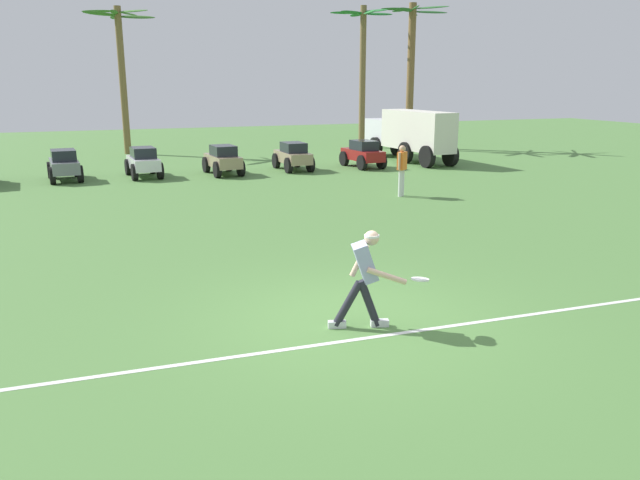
{
  "coord_description": "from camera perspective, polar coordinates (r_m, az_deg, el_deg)",
  "views": [
    {
      "loc": [
        -3.52,
        -8.01,
        3.45
      ],
      "look_at": [
        -0.02,
        1.32,
        0.9
      ],
      "focal_mm": 35.0,
      "sensor_mm": 36.0,
      "label": 1
    }
  ],
  "objects": [
    {
      "name": "parked_car_slot_e",
      "position": [
        24.01,
        -8.86,
        7.29
      ],
      "size": [
        1.24,
        2.26,
        1.1
      ],
      "color": "#998466",
      "rests_on": "ground_plane"
    },
    {
      "name": "box_truck",
      "position": [
        28.04,
        8.25,
        9.68
      ],
      "size": [
        1.73,
        5.97,
        2.2
      ],
      "color": "silver",
      "rests_on": "ground_plane"
    },
    {
      "name": "parked_car_slot_c",
      "position": [
        24.05,
        -22.35,
        6.4
      ],
      "size": [
        1.26,
        2.27,
        1.1
      ],
      "color": "slate",
      "rests_on": "ground_plane"
    },
    {
      "name": "ground_plane",
      "position": [
        9.41,
        2.94,
        -7.19
      ],
      "size": [
        80.0,
        80.0,
        0.0
      ],
      "primitive_type": "plane",
      "color": "#4E7C3D"
    },
    {
      "name": "parked_car_slot_f",
      "position": [
        24.93,
        -2.49,
        7.7
      ],
      "size": [
        1.13,
        2.22,
        1.1
      ],
      "color": "#998466",
      "rests_on": "ground_plane"
    },
    {
      "name": "field_line_paint",
      "position": [
        8.78,
        4.9,
        -8.83
      ],
      "size": [
        23.35,
        0.66,
        0.01
      ],
      "primitive_type": "cube",
      "rotation": [
        0.0,
        0.0,
        -0.02
      ],
      "color": "white",
      "rests_on": "ground_plane"
    },
    {
      "name": "parked_car_slot_d",
      "position": [
        23.96,
        -15.85,
        6.9
      ],
      "size": [
        1.24,
        2.26,
        1.1
      ],
      "color": "silver",
      "rests_on": "ground_plane"
    },
    {
      "name": "palm_tree_far_left",
      "position": [
        31.85,
        -17.68,
        14.96
      ],
      "size": [
        3.3,
        3.05,
        6.8
      ],
      "color": "brown",
      "rests_on": "ground_plane"
    },
    {
      "name": "parked_car_slot_g",
      "position": [
        25.77,
        3.94,
        7.9
      ],
      "size": [
        1.25,
        2.26,
        1.1
      ],
      "color": "maroon",
      "rests_on": "ground_plane"
    },
    {
      "name": "teammate_near_sideline",
      "position": [
        19.26,
        7.5,
        6.75
      ],
      "size": [
        0.42,
        0.37,
        1.56
      ],
      "color": "silver",
      "rests_on": "ground_plane"
    },
    {
      "name": "palm_tree_left_of_centre",
      "position": [
        33.59,
        3.93,
        15.8
      ],
      "size": [
        3.15,
        3.27,
        7.16
      ],
      "color": "brown",
      "rests_on": "ground_plane"
    },
    {
      "name": "palm_tree_right_of_centre",
      "position": [
        33.66,
        8.34,
        15.54
      ],
      "size": [
        3.54,
        3.38,
        7.26
      ],
      "color": "brown",
      "rests_on": "ground_plane"
    },
    {
      "name": "frisbee_thrower",
      "position": [
        8.85,
        4.1,
        -3.1
      ],
      "size": [
        1.02,
        0.65,
        1.43
      ],
      "color": "#23232D",
      "rests_on": "ground_plane"
    },
    {
      "name": "frisbee_in_flight",
      "position": [
        8.82,
        9.14,
        -3.57
      ],
      "size": [
        0.36,
        0.36,
        0.05
      ],
      "color": "white"
    }
  ]
}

